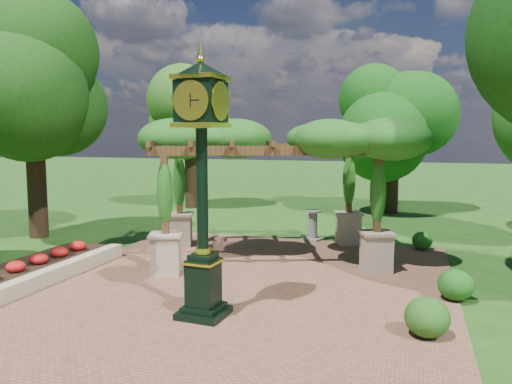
% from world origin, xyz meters
% --- Properties ---
extents(ground, '(120.00, 120.00, 0.00)m').
position_xyz_m(ground, '(0.00, 0.00, 0.00)').
color(ground, '#1E4714').
rests_on(ground, ground).
extents(brick_plaza, '(10.00, 12.00, 0.04)m').
position_xyz_m(brick_plaza, '(0.00, 1.00, 0.02)').
color(brick_plaza, brown).
rests_on(brick_plaza, ground).
extents(border_wall, '(0.35, 5.00, 0.40)m').
position_xyz_m(border_wall, '(-4.60, 0.50, 0.20)').
color(border_wall, '#C6B793').
rests_on(border_wall, ground).
extents(flower_bed, '(1.50, 5.00, 0.36)m').
position_xyz_m(flower_bed, '(-5.50, 0.50, 0.18)').
color(flower_bed, red).
rests_on(flower_bed, ground).
extents(pedestal_clock, '(1.09, 1.09, 5.16)m').
position_xyz_m(pedestal_clock, '(-0.04, -0.92, 3.08)').
color(pedestal_clock, black).
rests_on(pedestal_clock, brick_plaza).
extents(pergola, '(7.52, 6.02, 4.11)m').
position_xyz_m(pergola, '(-0.17, 4.25, 3.37)').
color(pergola, tan).
rests_on(pergola, brick_plaza).
extents(sundial, '(0.76, 0.76, 1.08)m').
position_xyz_m(sundial, '(0.67, 7.03, 0.47)').
color(sundial, gray).
rests_on(sundial, ground).
extents(shrub_front, '(0.90, 0.90, 0.73)m').
position_xyz_m(shrub_front, '(4.25, -0.67, 0.41)').
color(shrub_front, '#225017').
rests_on(shrub_front, brick_plaza).
extents(shrub_mid, '(1.03, 1.03, 0.71)m').
position_xyz_m(shrub_mid, '(4.91, 1.66, 0.39)').
color(shrub_mid, '#1A5016').
rests_on(shrub_mid, brick_plaza).
extents(shrub_back, '(0.85, 0.85, 0.57)m').
position_xyz_m(shrub_back, '(4.29, 6.63, 0.33)').
color(shrub_back, '#22631C').
rests_on(shrub_back, brick_plaza).
extents(tree_west_near, '(3.85, 3.85, 8.26)m').
position_xyz_m(tree_west_near, '(-8.94, 4.72, 5.66)').
color(tree_west_near, '#331E14').
rests_on(tree_west_near, ground).
extents(tree_west_far, '(3.23, 3.23, 6.94)m').
position_xyz_m(tree_west_far, '(-6.79, 13.14, 4.74)').
color(tree_west_far, black).
rests_on(tree_west_far, ground).
extents(tree_north, '(4.16, 4.16, 6.51)m').
position_xyz_m(tree_north, '(3.01, 14.30, 4.47)').
color(tree_north, black).
rests_on(tree_north, ground).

